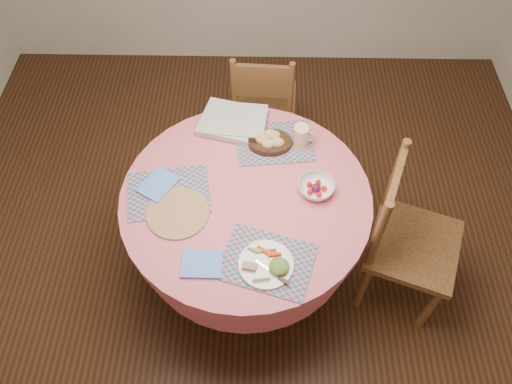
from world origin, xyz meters
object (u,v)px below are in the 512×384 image
at_px(chair_back, 263,102).
at_px(fruit_bowl, 316,188).
at_px(wicker_trivet, 178,213).
at_px(dinner_plate, 268,265).
at_px(bread_bowl, 270,141).
at_px(chair_right, 405,237).
at_px(dining_table, 246,217).
at_px(latte_mug, 301,136).

distance_m(chair_back, fruit_bowl, 1.01).
bearing_deg(wicker_trivet, dinner_plate, -32.78).
height_order(wicker_trivet, dinner_plate, dinner_plate).
bearing_deg(bread_bowl, fruit_bowl, -52.74).
distance_m(chair_right, dinner_plate, 0.81).
distance_m(chair_right, wicker_trivet, 1.16).
relative_size(chair_back, bread_bowl, 3.90).
bearing_deg(dinner_plate, dining_table, 105.68).
xyz_separation_m(wicker_trivet, fruit_bowl, (0.66, 0.15, 0.02)).
bearing_deg(bread_bowl, chair_right, -30.70).
bearing_deg(dining_table, dinner_plate, -74.32).
bearing_deg(dining_table, fruit_bowl, 5.59).
distance_m(wicker_trivet, bread_bowl, 0.62).
xyz_separation_m(chair_back, dinner_plate, (0.03, -1.34, 0.30)).
height_order(dining_table, latte_mug, latte_mug).
bearing_deg(dining_table, chair_back, 85.33).
xyz_separation_m(chair_back, wicker_trivet, (-0.40, -1.07, 0.29)).
height_order(dining_table, dinner_plate, dinner_plate).
bearing_deg(chair_back, wicker_trivet, 72.95).
bearing_deg(fruit_bowl, dinner_plate, -118.89).
distance_m(wicker_trivet, latte_mug, 0.75).
bearing_deg(fruit_bowl, latte_mug, 101.98).
relative_size(wicker_trivet, bread_bowl, 1.30).
bearing_deg(bread_bowl, latte_mug, 2.13).
xyz_separation_m(chair_right, bread_bowl, (-0.70, 0.42, 0.26)).
distance_m(chair_right, chair_back, 1.28).
relative_size(dining_table, latte_mug, 9.97).
height_order(wicker_trivet, bread_bowl, bread_bowl).
distance_m(dining_table, chair_back, 0.96).
bearing_deg(wicker_trivet, dining_table, 19.56).
relative_size(latte_mug, fruit_bowl, 0.56).
xyz_separation_m(dining_table, fruit_bowl, (0.34, 0.03, 0.22)).
distance_m(dinner_plate, fruit_bowl, 0.48).
relative_size(chair_right, fruit_bowl, 4.49).
relative_size(dining_table, chair_back, 1.38).
height_order(bread_bowl, fruit_bowl, bread_bowl).
relative_size(dining_table, wicker_trivet, 4.13).
bearing_deg(latte_mug, wicker_trivet, -143.10).
bearing_deg(dining_table, chair_right, -6.00).
bearing_deg(fruit_bowl, chair_right, -14.13).
distance_m(wicker_trivet, dinner_plate, 0.51).
relative_size(dinner_plate, bread_bowl, 1.07).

